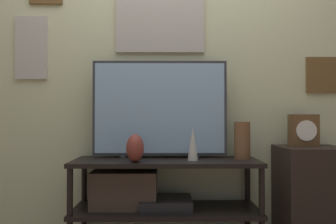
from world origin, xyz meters
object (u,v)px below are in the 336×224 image
vase_slim_bronze (192,143)px  vase_tall_ceramic (242,140)px  television (159,108)px  mantel_clock (303,130)px  vase_urn_stoneware (135,148)px

vase_slim_bronze → vase_tall_ceramic: size_ratio=0.89×
television → vase_slim_bronze: bearing=-30.7°
television → vase_slim_bronze: television is taller
mantel_clock → vase_slim_bronze: bearing=-173.1°
television → vase_urn_stoneware: 0.39m
vase_urn_stoneware → vase_tall_ceramic: (0.76, 0.16, 0.04)m
television → vase_urn_stoneware: size_ratio=5.27×
television → vase_tall_ceramic: size_ratio=3.69×
television → vase_urn_stoneware: bearing=-125.8°
vase_slim_bronze → mantel_clock: bearing=6.9°
vase_slim_bronze → vase_tall_ceramic: (0.36, 0.08, 0.01)m
television → vase_slim_bronze: (0.23, -0.14, -0.25)m
television → vase_tall_ceramic: (0.59, -0.06, -0.23)m
vase_tall_ceramic → mantel_clock: 0.46m
television → vase_urn_stoneware: television is taller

